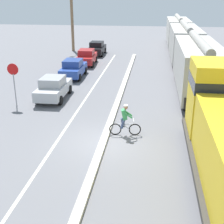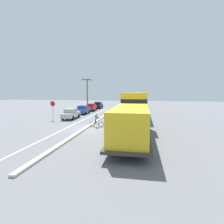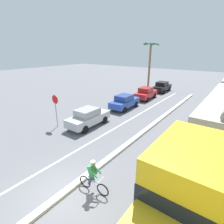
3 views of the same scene
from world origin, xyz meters
name	(u,v)px [view 2 (image 2 of 3)]	position (x,y,z in m)	size (l,w,h in m)	color
ground_plane	(86,128)	(0.00, 0.00, 0.00)	(120.00, 120.00, 0.00)	slate
median_curb	(99,120)	(0.00, 6.00, 0.08)	(0.36, 36.00, 0.16)	beige
lane_stripe	(83,120)	(-2.40, 6.00, 0.00)	(0.14, 36.00, 0.01)	silver
locomotive	(132,119)	(5.58, -2.99, 1.80)	(3.10, 11.61, 4.20)	gold
hopper_car_lead	(137,105)	(5.58, 9.17, 2.08)	(2.90, 10.60, 4.18)	#AEABA4
hopper_car_middle	(138,101)	(5.58, 20.77, 2.08)	(2.90, 10.60, 4.18)	#B0ADA6
hopper_car_trailing	(139,99)	(5.58, 32.37, 2.08)	(2.90, 10.60, 4.18)	#B7B5AD
parked_car_silver	(71,114)	(-4.66, 6.55, 0.82)	(1.88, 4.22, 1.62)	#B7BABF
parked_car_blue	(83,110)	(-4.77, 12.68, 0.82)	(1.88, 4.22, 1.62)	#28479E
parked_car_red	(91,107)	(-4.69, 18.04, 0.82)	(1.99, 4.28, 1.62)	red
parked_car_black	(98,105)	(-4.61, 23.73, 0.82)	(1.85, 4.21, 1.62)	black
cyclist	(96,120)	(0.98, 1.04, 0.82)	(1.71, 0.49, 1.71)	black
stop_sign	(53,107)	(-6.75, 4.78, 2.02)	(0.76, 0.08, 2.88)	gray
palm_tree_near	(87,87)	(-8.23, 26.16, 5.55)	(2.69, 2.66, 7.76)	#846647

